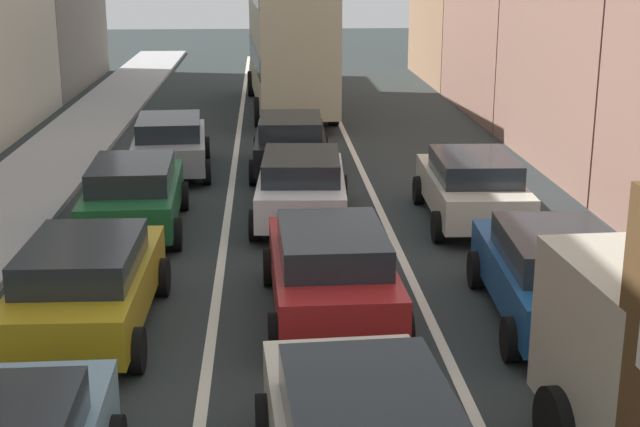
# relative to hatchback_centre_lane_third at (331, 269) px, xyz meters

# --- Properties ---
(sidewalk_left) EXTENTS (2.60, 64.00, 0.14)m
(sidewalk_left) POSITION_rel_hatchback_centre_lane_third_xyz_m (-6.85, 8.34, -0.73)
(sidewalk_left) COLOR #ABABAB
(sidewalk_left) RESTS_ON ground
(lane_stripe_left) EXTENTS (0.16, 60.00, 0.01)m
(lane_stripe_left) POSITION_rel_hatchback_centre_lane_third_xyz_m (-1.85, 8.34, -0.79)
(lane_stripe_left) COLOR silver
(lane_stripe_left) RESTS_ON ground
(lane_stripe_right) EXTENTS (0.16, 60.00, 0.01)m
(lane_stripe_right) POSITION_rel_hatchback_centre_lane_third_xyz_m (1.55, 8.34, -0.79)
(lane_stripe_right) COLOR silver
(lane_stripe_right) RESTS_ON ground
(hatchback_centre_lane_third) EXTENTS (2.14, 4.34, 1.49)m
(hatchback_centre_lane_third) POSITION_rel_hatchback_centre_lane_third_xyz_m (0.00, 0.00, 0.00)
(hatchback_centre_lane_third) COLOR #A51E1E
(hatchback_centre_lane_third) RESTS_ON ground
(sedan_left_lane_third) EXTENTS (2.12, 4.33, 1.49)m
(sedan_left_lane_third) POSITION_rel_hatchback_centre_lane_third_xyz_m (-3.70, -0.41, 0.00)
(sedan_left_lane_third) COLOR #B29319
(sedan_left_lane_third) RESTS_ON ground
(coupe_centre_lane_fourth) EXTENTS (2.24, 4.39, 1.49)m
(coupe_centre_lane_fourth) POSITION_rel_hatchback_centre_lane_third_xyz_m (-0.24, 5.38, 0.00)
(coupe_centre_lane_fourth) COLOR silver
(coupe_centre_lane_fourth) RESTS_ON ground
(sedan_left_lane_fourth) EXTENTS (2.18, 4.36, 1.49)m
(sedan_left_lane_fourth) POSITION_rel_hatchback_centre_lane_third_xyz_m (-3.72, 4.87, 0.00)
(sedan_left_lane_fourth) COLOR #19592D
(sedan_left_lane_fourth) RESTS_ON ground
(sedan_centre_lane_fifth) EXTENTS (2.17, 4.35, 1.49)m
(sedan_centre_lane_fifth) POSITION_rel_hatchback_centre_lane_third_xyz_m (-0.33, 10.00, 0.00)
(sedan_centre_lane_fifth) COLOR black
(sedan_centre_lane_fifth) RESTS_ON ground
(sedan_left_lane_fifth) EXTENTS (2.29, 4.41, 1.49)m
(sedan_left_lane_fifth) POSITION_rel_hatchback_centre_lane_third_xyz_m (-3.48, 10.07, 0.00)
(sedan_left_lane_fifth) COLOR gray
(sedan_left_lane_fifth) RESTS_ON ground
(sedan_right_lane_behind_truck) EXTENTS (2.26, 4.39, 1.49)m
(sedan_right_lane_behind_truck) POSITION_rel_hatchback_centre_lane_third_xyz_m (3.42, -0.42, 0.00)
(sedan_right_lane_behind_truck) COLOR #194C8C
(sedan_right_lane_behind_truck) RESTS_ON ground
(wagon_right_lane_far) EXTENTS (2.17, 4.36, 1.49)m
(wagon_right_lane_far) POSITION_rel_hatchback_centre_lane_third_xyz_m (3.38, 5.07, 0.00)
(wagon_right_lane_far) COLOR beige
(wagon_right_lane_far) RESTS_ON ground
(bus_mid_queue_primary) EXTENTS (3.16, 10.60, 5.06)m
(bus_mid_queue_primary) POSITION_rel_hatchback_centre_lane_third_xyz_m (-0.09, 19.76, 2.03)
(bus_mid_queue_primary) COLOR #BFB793
(bus_mid_queue_primary) RESTS_ON ground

